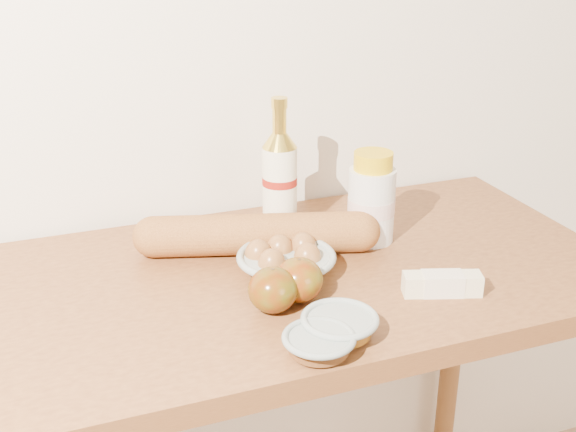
% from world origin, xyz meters
% --- Properties ---
extents(back_wall, '(3.50, 0.02, 2.60)m').
position_xyz_m(back_wall, '(0.00, 1.51, 1.30)').
color(back_wall, silver).
rests_on(back_wall, ground).
extents(table, '(1.20, 0.60, 0.90)m').
position_xyz_m(table, '(0.00, 1.18, 0.78)').
color(table, brown).
rests_on(table, ground).
extents(bourbon_bottle, '(0.07, 0.07, 0.27)m').
position_xyz_m(bourbon_bottle, '(0.05, 1.33, 1.01)').
color(bourbon_bottle, white).
rests_on(bourbon_bottle, table).
extents(cream_bottle, '(0.11, 0.11, 0.18)m').
position_xyz_m(cream_bottle, '(0.20, 1.25, 0.98)').
color(cream_bottle, white).
rests_on(cream_bottle, table).
extents(egg_bowl, '(0.18, 0.18, 0.06)m').
position_xyz_m(egg_bowl, '(0.01, 1.18, 0.93)').
color(egg_bowl, '#98A6A1').
rests_on(egg_bowl, table).
extents(baguette, '(0.46, 0.20, 0.08)m').
position_xyz_m(baguette, '(-0.02, 1.27, 0.94)').
color(baguette, '#AD6E35').
rests_on(baguette, table).
extents(apple_redgreen_front, '(0.09, 0.09, 0.07)m').
position_xyz_m(apple_redgreen_front, '(-0.06, 1.06, 0.94)').
color(apple_redgreen_front, maroon).
rests_on(apple_redgreen_front, table).
extents(apple_redgreen_right, '(0.10, 0.10, 0.07)m').
position_xyz_m(apple_redgreen_right, '(-0.01, 1.08, 0.94)').
color(apple_redgreen_right, '#8F0807').
rests_on(apple_redgreen_right, table).
extents(sugar_bowl, '(0.11, 0.11, 0.03)m').
position_xyz_m(sugar_bowl, '(-0.04, 0.93, 0.92)').
color(sugar_bowl, gray).
rests_on(sugar_bowl, table).
extents(syrup_bowl, '(0.14, 0.14, 0.03)m').
position_xyz_m(syrup_bowl, '(0.01, 0.96, 0.92)').
color(syrup_bowl, gray).
rests_on(syrup_bowl, table).
extents(butter_stick, '(0.13, 0.07, 0.04)m').
position_xyz_m(butter_stick, '(0.22, 1.02, 0.92)').
color(butter_stick, beige).
rests_on(butter_stick, table).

